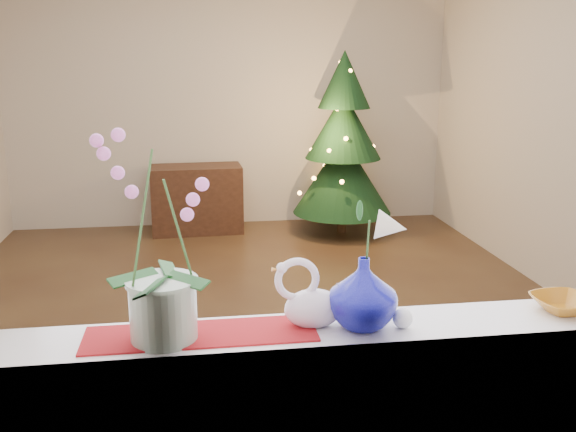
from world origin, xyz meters
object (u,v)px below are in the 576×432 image
Objects in this scene: blue_vase at (363,288)px; amber_dish at (563,305)px; xmas_tree at (343,144)px; swan at (313,294)px; side_table at (197,199)px; orchid_pot at (160,238)px; paperweight at (403,318)px.

blue_vase is 0.70m from amber_dish.
blue_vase is 4.43m from xmas_tree.
xmas_tree is at bearing 52.03° from swan.
swan reaches higher than amber_dish.
xmas_tree is at bearing -11.43° from side_table.
orchid_pot is 0.70× the size of side_table.
paperweight is 4.43m from xmas_tree.
orchid_pot is 1.33m from amber_dish.
swan is at bearing 169.38° from blue_vase.
amber_dish is 0.18× the size of side_table.
orchid_pot is at bearing 178.43° from paperweight.
side_table is at bearing 96.17° from blue_vase.
xmas_tree reaches higher than blue_vase.
xmas_tree is (0.95, 4.33, -0.15)m from blue_vase.
blue_vase reaches higher than amber_dish.
amber_dish is at bearing -23.79° from swan.
orchid_pot is 3.79× the size of amber_dish.
orchid_pot reaches higher than swan.
amber_dish reaches higher than side_table.
orchid_pot is at bearing 160.78° from swan.
orchid_pot is at bearing -93.52° from side_table.
blue_vase is (0.61, 0.01, -0.19)m from orchid_pot.
side_table is (-0.61, 4.59, -0.62)m from paperweight.
xmas_tree is (1.10, 4.30, -0.13)m from swan.
swan is at bearing -104.33° from xmas_tree.
side_table is (0.11, 4.57, -0.90)m from orchid_pot.
paperweight is (0.73, -0.02, -0.28)m from orchid_pot.
orchid_pot is 9.89× the size of paperweight.
amber_dish is at bearing 5.34° from paperweight.
orchid_pot is 0.63m from blue_vase.
swan is 4.44m from xmas_tree.
side_table is (-0.49, 4.57, -0.71)m from blue_vase.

